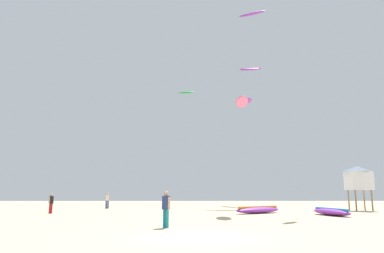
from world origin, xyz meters
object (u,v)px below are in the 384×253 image
Objects in this scene: kite_grounded_near at (331,212)px; kite_aloft_3 at (251,69)px; lifeguard_tower at (358,178)px; person_foreground at (166,206)px; kite_grounded_mid at (258,210)px; kite_aloft_5 at (186,92)px; kite_aloft_1 at (252,14)px; kite_aloft_2 at (242,102)px; person_midground at (107,199)px; kite_aloft_6 at (244,102)px; person_left at (51,202)px.

kite_grounded_near is 24.63m from kite_aloft_3.
kite_grounded_near is 1.13× the size of lifeguard_tower.
person_foreground is 0.37× the size of kite_grounded_mid.
lifeguard_tower is 26.77m from kite_aloft_5.
kite_grounded_mid is 1.12× the size of kite_aloft_1.
lifeguard_tower is 1.00× the size of kite_aloft_1.
lifeguard_tower is 14.19m from kite_aloft_2.
person_midground reaches higher than kite_grounded_near.
kite_aloft_3 is at bearing -91.13° from kite_aloft_6.
lifeguard_tower reaches higher than person_left.
person_midground is at bearing -112.99° from person_foreground.
person_midground is at bearing -148.92° from kite_aloft_1.
kite_aloft_3 is (-2.47, 17.54, 17.11)m from kite_grounded_near.
kite_aloft_2 is (-1.20, -0.71, 8.79)m from kite_grounded_mid.
person_left is 28.28m from kite_aloft_5.
kite_aloft_2 is at bearing -149.36° from kite_grounded_mid.
lifeguard_tower reaches higher than kite_grounded_mid.
person_left is at bearing -116.52° from kite_aloft_5.
kite_aloft_3 is at bearing -37.80° from kite_aloft_5.
kite_aloft_3 is 10.66m from kite_aloft_5.
kite_grounded_mid is (14.23, -9.13, -0.69)m from person_midground.
kite_aloft_3 reaches higher than person_midground.
lifeguard_tower is at bearing 52.69° from kite_grounded_near.
kite_aloft_2 reaches higher than person_midground.
kite_grounded_near is at bearing -127.31° from lifeguard_tower.
person_foreground is at bearing -118.85° from kite_grounded_mid.
person_midground is at bearing -124.30° from kite_aloft_5.
kite_aloft_2 is 17.87m from kite_aloft_3.
person_midground is 16.92m from kite_grounded_mid.
person_midground is 0.40× the size of kite_aloft_1.
kite_aloft_1 is 1.44× the size of kite_aloft_3.
person_midground is at bearing 169.63° from lifeguard_tower.
kite_grounded_mid is at bearing 48.44° from person_midground.
person_left is 29.23m from kite_aloft_3.
kite_aloft_3 is (2.35, 14.70, 17.09)m from kite_grounded_mid.
kite_aloft_1 is 1.77× the size of kite_aloft_5.
kite_grounded_mid is at bearing -161.32° from person_foreground.
kite_aloft_1 is 13.32m from kite_aloft_6.
kite_grounded_near is at bearing -30.49° from kite_grounded_mid.
kite_aloft_3 reaches higher than kite_aloft_5.
kite_aloft_2 is 1.56× the size of kite_aloft_5.
kite_aloft_1 reaches higher than kite_grounded_near.
kite_grounded_mid is 22.67m from kite_aloft_3.
kite_aloft_2 is at bearing -102.98° from kite_aloft_3.
person_left is at bearing 178.05° from kite_aloft_2.
kite_aloft_3 is 7.12m from kite_aloft_6.
kite_aloft_1 is at bearing 75.14° from kite_aloft_3.
person_left is (-2.44, -9.32, -0.05)m from person_midground.
person_midground is at bearing 99.69° from person_left.
kite_aloft_6 reaches higher than kite_grounded_near.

